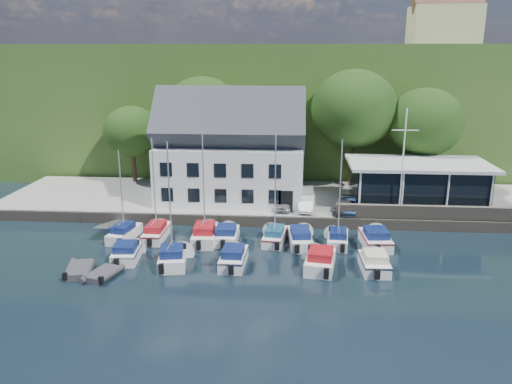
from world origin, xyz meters
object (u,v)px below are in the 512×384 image
club_pavilion (417,183)px  dinghy_1 (103,273)px  car_dgrey (345,206)px  boat_r1_5 (300,236)px  harbor_building (231,156)px  car_white (307,203)px  car_blue (350,205)px  boat_r2_4 (374,261)px  boat_r2_3 (320,259)px  dinghy_0 (79,269)px  boat_r2_1 (170,206)px  boat_r1_0 (121,191)px  boat_r2_2 (233,256)px  boat_r1_6 (340,196)px  boat_r1_1 (154,190)px  boat_r1_7 (375,237)px  boat_r1_2 (204,186)px  flagpole (403,163)px  boat_r1_3 (226,233)px  boat_r2_0 (127,251)px  boat_r1_4 (275,194)px

club_pavilion → dinghy_1: 29.95m
car_dgrey → boat_r1_5: bearing=-107.7°
harbor_building → car_white: 8.92m
dinghy_1 → car_blue: bearing=52.6°
boat_r2_4 → boat_r2_3: bearing=178.1°
car_blue → dinghy_0: 23.99m
boat_r1_5 → boat_r2_1: boat_r2_1 is taller
boat_r1_0 → boat_r2_2: bearing=-16.2°
car_dgrey → boat_r1_6: (-1.06, -5.76, 2.61)m
boat_r1_0 → boat_r1_1: bearing=17.2°
car_blue → boat_r1_7: 6.09m
harbor_building → boat_r1_5: 12.49m
boat_r1_6 → boat_r2_4: boat_r1_6 is taller
boat_r1_2 → car_blue: bearing=22.7°
car_blue → flagpole: size_ratio=0.39×
boat_r1_0 → boat_r2_2: 11.35m
boat_r1_3 → boat_r2_1: 7.24m
car_white → dinghy_1: 19.80m
boat_r1_0 → boat_r2_1: (5.31, -5.01, 0.46)m
flagpole → boat_r1_5: bearing=-148.7°
boat_r2_4 → boat_r1_2: bearing=158.0°
boat_r2_3 → harbor_building: bearing=128.9°
boat_r1_1 → boat_r2_2: size_ratio=1.56×
boat_r1_1 → dinghy_0: size_ratio=2.62×
boat_r1_3 → boat_r1_5: bearing=-2.2°
boat_r1_3 → boat_r2_4: (11.36, -4.87, 0.04)m
boat_r2_2 → dinghy_1: (-8.87, -2.78, -0.40)m
boat_r1_0 → boat_r1_2: boat_r1_2 is taller
car_white → boat_r1_1: 14.15m
boat_r1_6 → boat_r2_0: (-16.16, -4.22, -3.49)m
flagpole → boat_r2_3: bearing=-126.6°
boat_r1_3 → boat_r1_6: boat_r1_6 is taller
boat_r1_1 → boat_r2_4: bearing=-15.7°
boat_r1_2 → boat_r1_5: boat_r1_2 is taller
car_dgrey → boat_r2_2: 13.76m
boat_r1_4 → dinghy_1: (-11.73, -7.63, -3.80)m
boat_r1_3 → car_blue: bearing=27.5°
boat_r1_0 → car_white: bearing=30.6°
club_pavilion → car_blue: (-6.64, -3.01, -1.41)m
boat_r1_6 → boat_r2_4: (2.21, -4.72, -3.46)m
car_blue → boat_r2_0: bearing=-133.6°
boat_r1_1 → club_pavilion: bearing=20.9°
harbor_building → dinghy_0: size_ratio=4.48×
boat_r1_6 → boat_r1_7: (3.02, 0.04, -3.43)m
boat_r1_1 → boat_r2_3: boat_r1_1 is taller
boat_r2_0 → dinghy_1: boat_r2_0 is taller
boat_r1_6 → boat_r1_4: bearing=-177.0°
flagpole → boat_r1_4: (-11.03, -5.14, -1.65)m
boat_r2_1 → boat_r1_5: bearing=17.7°
boat_r1_6 → boat_r2_3: (-1.66, -4.73, -3.41)m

